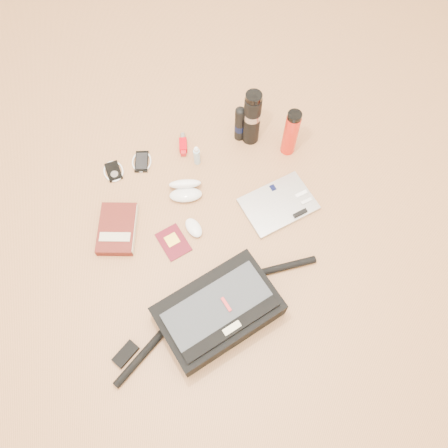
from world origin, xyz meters
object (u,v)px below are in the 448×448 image
at_px(messenger_bag, 218,311).
at_px(laptop, 279,204).
at_px(thermos_black, 252,118).
at_px(thermos_red, 291,133).
at_px(book, 118,229).

distance_m(messenger_bag, laptop, 0.54).
bearing_deg(thermos_black, thermos_red, -30.82).
distance_m(messenger_bag, book, 0.55).
xyz_separation_m(messenger_bag, thermos_black, (0.29, 0.78, 0.09)).
bearing_deg(book, thermos_red, 30.07).
distance_m(book, thermos_red, 0.84).
xyz_separation_m(book, thermos_red, (0.79, 0.27, 0.10)).
distance_m(laptop, thermos_black, 0.39).
xyz_separation_m(thermos_black, thermos_red, (0.15, -0.09, -0.02)).
bearing_deg(thermos_red, thermos_black, 149.18).
relative_size(messenger_bag, laptop, 2.41).
bearing_deg(laptop, messenger_bag, -146.77).
height_order(book, thermos_red, thermos_red).
bearing_deg(laptop, thermos_red, 50.73).
bearing_deg(thermos_black, messenger_bag, -110.13).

